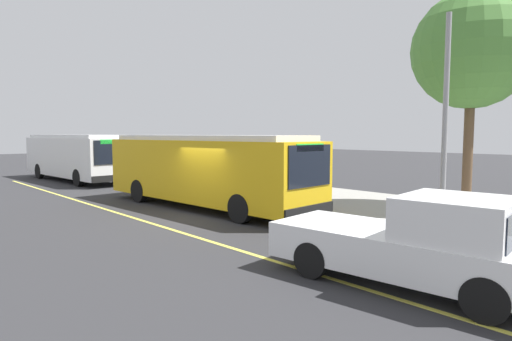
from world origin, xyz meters
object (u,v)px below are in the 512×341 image
object	(u,v)px
pickup_truck	(418,244)
waiting_bench	(278,182)
transit_bus_main	(205,168)
route_sign_post	(283,159)
pedestrian_commuter	(291,177)
transit_bus_second	(75,156)

from	to	relation	value
pickup_truck	waiting_bench	bearing A→B (deg)	146.33
transit_bus_main	pickup_truck	size ratio (longest dim) A/B	1.93
pickup_truck	waiting_bench	distance (m)	13.20
route_sign_post	pedestrian_commuter	world-z (taller)	route_sign_post
pedestrian_commuter	waiting_bench	bearing A→B (deg)	146.76
transit_bus_main	pickup_truck	distance (m)	10.57
waiting_bench	pedestrian_commuter	world-z (taller)	pedestrian_commuter
route_sign_post	pedestrian_commuter	xyz separation A→B (m)	(-0.25, 0.75, -0.84)
transit_bus_second	pickup_truck	distance (m)	24.34
transit_bus_main	transit_bus_second	size ratio (longest dim) A/B	1.04
transit_bus_second	pedestrian_commuter	distance (m)	15.83
waiting_bench	pedestrian_commuter	distance (m)	2.60
pickup_truck	waiting_bench	size ratio (longest dim) A/B	3.49
transit_bus_main	pedestrian_commuter	world-z (taller)	transit_bus_main
waiting_bench	pedestrian_commuter	size ratio (longest dim) A/B	0.95
pickup_truck	pedestrian_commuter	world-z (taller)	pickup_truck
transit_bus_second	waiting_bench	world-z (taller)	transit_bus_second
transit_bus_second	pickup_truck	bearing A→B (deg)	-5.15
transit_bus_second	pedestrian_commuter	bearing A→B (deg)	13.66
transit_bus_second	waiting_bench	xyz separation A→B (m)	(13.25, 5.13, -0.98)
route_sign_post	pickup_truck	bearing A→B (deg)	-31.01
transit_bus_second	pedestrian_commuter	world-z (taller)	transit_bus_second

